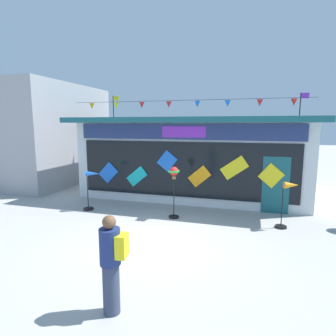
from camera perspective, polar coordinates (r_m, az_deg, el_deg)
name	(u,v)px	position (r m, az deg, el deg)	size (l,w,h in m)	color
ground_plane	(154,243)	(7.71, -2.89, -14.89)	(80.00, 80.00, 0.00)	#ADAAA5
kite_shop_building	(197,154)	(13.39, 5.92, 2.79)	(9.54, 6.53, 4.50)	silver
wind_spinner_far_left	(91,186)	(10.58, -15.28, -3.55)	(0.68, 0.37, 1.44)	black
wind_spinner_left	(174,180)	(9.28, 1.22, -2.48)	(0.34, 0.34, 1.72)	black
wind_spinner_center_left	(288,197)	(9.13, 23.06, -5.34)	(0.62, 0.34, 1.44)	black
person_near_camera	(112,262)	(4.91, -11.31, -18.19)	(0.46, 0.34, 1.68)	#333D56
neighbour_building	(26,134)	(17.57, -26.65, 6.13)	(6.77, 6.50, 5.10)	#99999E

